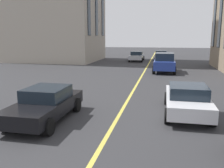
% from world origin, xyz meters
% --- Properties ---
extents(lane_centre_line, '(80.00, 0.16, 0.01)m').
position_xyz_m(lane_centre_line, '(20.00, 0.00, 0.00)').
color(lane_centre_line, '#D8C64C').
rests_on(lane_centre_line, ground_plane).
extents(car_white_oncoming, '(4.40, 1.95, 1.37)m').
position_xyz_m(car_white_oncoming, '(11.59, -2.95, 0.70)').
color(car_white_oncoming, silver).
rests_on(car_white_oncoming, ground_plane).
extents(car_white_far, '(4.40, 1.95, 1.37)m').
position_xyz_m(car_white_far, '(38.49, -1.42, 0.70)').
color(car_white_far, silver).
rests_on(car_white_far, ground_plane).
extents(car_silver_parked_b, '(4.40, 1.95, 1.37)m').
position_xyz_m(car_silver_parked_b, '(35.46, 1.93, 0.70)').
color(car_silver_parked_b, '#B7BABF').
rests_on(car_silver_parked_b, ground_plane).
extents(car_black_mid, '(4.40, 1.95, 1.37)m').
position_xyz_m(car_black_mid, '(9.57, 2.90, 0.70)').
color(car_black_mid, black).
rests_on(car_black_mid, ground_plane).
extents(car_blue_trailing, '(4.70, 2.14, 1.88)m').
position_xyz_m(car_blue_trailing, '(25.07, -1.93, 0.97)').
color(car_blue_trailing, navy).
rests_on(car_blue_trailing, ground_plane).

